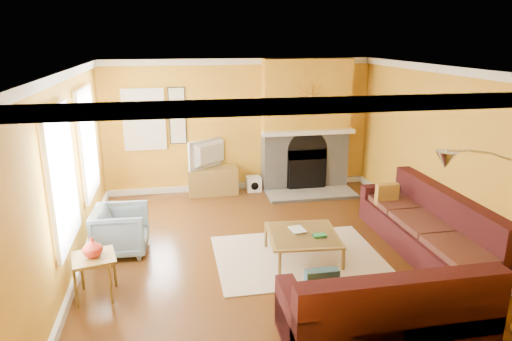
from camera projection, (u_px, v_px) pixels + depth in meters
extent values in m
cube|color=brown|center=(270.00, 251.00, 6.93)|extent=(5.50, 6.00, 0.02)
cube|color=white|center=(272.00, 68.00, 6.16)|extent=(5.50, 6.00, 0.02)
cube|color=gold|center=(239.00, 126.00, 9.38)|extent=(5.50, 0.02, 2.70)
cube|color=gold|center=(351.00, 263.00, 3.71)|extent=(5.50, 0.02, 2.70)
cube|color=gold|center=(69.00, 175.00, 6.06)|extent=(0.02, 6.00, 2.70)
cube|color=gold|center=(445.00, 156.00, 7.04)|extent=(0.02, 6.00, 2.70)
cube|color=white|center=(87.00, 142.00, 7.25)|extent=(0.06, 1.22, 1.72)
cube|color=white|center=(61.00, 177.00, 5.46)|extent=(0.06, 1.22, 1.72)
cube|color=white|center=(144.00, 120.00, 8.94)|extent=(0.82, 0.06, 1.22)
cube|color=white|center=(177.00, 116.00, 9.05)|extent=(0.34, 0.04, 1.14)
cube|color=white|center=(309.00, 132.00, 9.23)|extent=(1.92, 0.22, 0.08)
cube|color=gray|center=(311.00, 194.00, 9.28)|extent=(1.80, 0.70, 0.06)
cube|color=beige|center=(298.00, 256.00, 6.71)|extent=(2.40, 1.80, 0.02)
cube|color=olive|center=(213.00, 181.00, 9.34)|extent=(1.00, 0.45, 0.55)
imported|color=black|center=(212.00, 154.00, 9.18)|extent=(0.91, 0.70, 0.59)
cube|color=white|center=(253.00, 184.00, 9.55)|extent=(0.30, 0.30, 0.30)
imported|color=gray|center=(121.00, 230.00, 6.77)|extent=(0.81, 0.79, 0.71)
imported|color=red|center=(92.00, 247.00, 5.51)|extent=(0.30, 0.30, 0.25)
imported|color=white|center=(291.00, 231.00, 6.63)|extent=(0.24, 0.29, 0.03)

